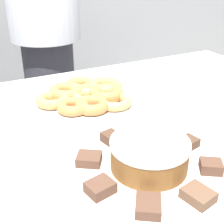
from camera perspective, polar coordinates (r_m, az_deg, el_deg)
name	(u,v)px	position (r m, az deg, el deg)	size (l,w,h in m)	color
table	(122,150)	(0.96, 1.81, -7.02)	(1.63, 1.08, 0.78)	silver
person_standing	(45,28)	(1.74, -12.09, 14.75)	(0.37, 0.37, 1.70)	#383842
plate_cake	(148,169)	(0.75, 6.67, -10.23)	(0.39, 0.39, 0.01)	white
plate_donuts	(87,102)	(1.07, -4.58, 1.85)	(0.35, 0.35, 0.01)	white
frosted_cake	(149,154)	(0.73, 6.84, -7.67)	(0.18, 0.18, 0.07)	brown
lamington_0	(100,187)	(0.67, -2.18, -13.61)	(0.06, 0.06, 0.03)	brown
lamington_1	(148,206)	(0.63, 6.64, -16.70)	(0.07, 0.08, 0.02)	brown
lamington_2	(198,195)	(0.67, 15.49, -14.46)	(0.06, 0.07, 0.02)	brown
lamington_3	(211,166)	(0.76, 17.64, -9.46)	(0.06, 0.06, 0.03)	brown
lamington_4	(188,143)	(0.83, 13.71, -5.47)	(0.06, 0.05, 0.02)	#513828
lamington_5	(149,133)	(0.86, 6.81, -3.77)	(0.07, 0.07, 0.02)	brown
lamington_6	(111,138)	(0.83, -0.15, -4.72)	(0.05, 0.06, 0.03)	#513828
lamington_7	(89,159)	(0.75, -4.21, -8.56)	(0.07, 0.07, 0.02)	brown
donut_0	(87,97)	(1.07, -4.62, 2.84)	(0.10, 0.10, 0.03)	#E5AD66
donut_1	(73,107)	(0.99, -7.13, 0.99)	(0.10, 0.10, 0.03)	#C68447
donut_2	(92,105)	(0.99, -3.67, 1.22)	(0.11, 0.11, 0.04)	#C68447
donut_3	(114,101)	(1.03, 0.40, 1.96)	(0.12, 0.12, 0.03)	#E5AD66
donut_4	(107,93)	(1.08, -1.01, 3.46)	(0.12, 0.12, 0.04)	#C68447
donut_5	(105,86)	(1.14, -1.31, 4.77)	(0.13, 0.13, 0.04)	tan
donut_6	(80,85)	(1.15, -5.83, 4.85)	(0.12, 0.12, 0.04)	#D18E4C
donut_7	(66,91)	(1.11, -8.39, 3.77)	(0.12, 0.12, 0.04)	#D18E4C
donut_8	(53,100)	(1.05, -10.79, 2.17)	(0.11, 0.11, 0.03)	tan
napkin	(209,85)	(1.28, 17.28, 4.78)	(0.14, 0.13, 0.01)	white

